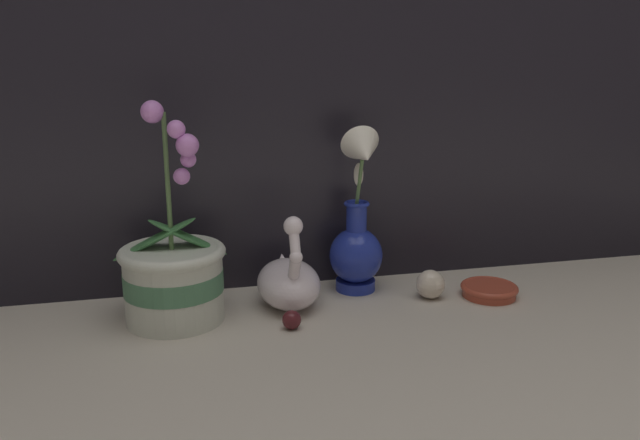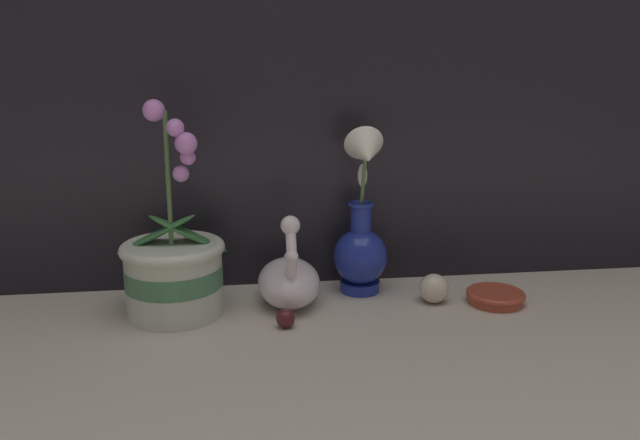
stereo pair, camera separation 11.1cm
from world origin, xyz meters
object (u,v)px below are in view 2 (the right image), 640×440
orchid_potted_plant (174,269)px  amber_dish (495,296)px  swan_figurine (289,279)px  glass_sphere (434,288)px  blue_vase (361,238)px

orchid_potted_plant → amber_dish: (0.59, -0.03, -0.07)m
swan_figurine → amber_dish: (0.38, -0.04, -0.03)m
swan_figurine → glass_sphere: 0.27m
glass_sphere → blue_vase: bearing=151.1°
orchid_potted_plant → swan_figurine: bearing=5.4°
blue_vase → amber_dish: size_ratio=2.99×
glass_sphere → amber_dish: bearing=-8.9°
swan_figurine → blue_vase: 0.16m
amber_dish → glass_sphere: bearing=171.1°
blue_vase → amber_dish: (0.24, -0.09, -0.10)m
orchid_potted_plant → swan_figurine: 0.21m
blue_vase → swan_figurine: bearing=-163.5°
blue_vase → glass_sphere: (0.13, -0.07, -0.08)m
swan_figurine → glass_sphere: (0.27, -0.03, -0.02)m
orchid_potted_plant → blue_vase: size_ratio=1.16×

